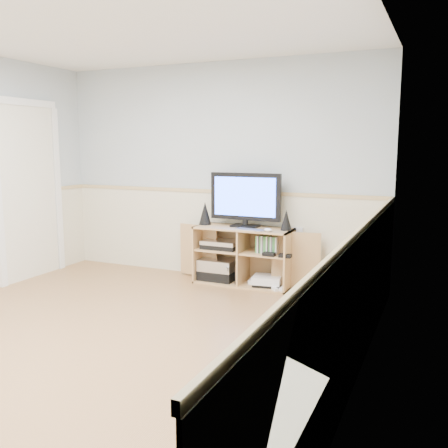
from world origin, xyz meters
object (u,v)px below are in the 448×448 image
Objects in this scene: monitor at (245,198)px; game_consoles at (266,281)px; keyboard at (250,230)px; media_cabinet at (245,255)px.

monitor reaches higher than game_consoles.
game_consoles is (0.15, 0.13, -0.59)m from keyboard.
game_consoles is at bearing -12.67° from media_cabinet.
monitor is at bearing 130.19° from keyboard.
media_cabinet is 0.39m from game_consoles.
media_cabinet is at bearing 167.33° from game_consoles.
keyboard is at bearing -139.91° from game_consoles.
keyboard is 0.62m from game_consoles.
keyboard is (0.13, -0.19, -0.32)m from monitor.
monitor is at bearing -90.00° from media_cabinet.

